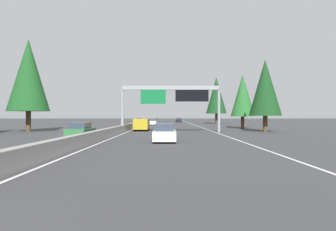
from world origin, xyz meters
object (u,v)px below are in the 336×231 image
Objects in this scene: sedan_near_center at (165,133)px; sedan_mid_center at (179,120)px; sedan_distant_b at (152,122)px; sign_gantry_overhead at (172,95)px; conifer_left_near at (28,75)px; conifer_right_mid at (243,96)px; conifer_right_far at (216,95)px; oncoming_near at (81,131)px; conifer_right_near at (265,88)px; minivan_distant_a at (142,124)px; oncoming_far at (139,121)px.

sedan_mid_center is at bearing -2.97° from sedan_near_center.
sedan_near_center and sedan_distant_b have the same top height.
sign_gantry_overhead is 14.31m from sedan_near_center.
conifer_left_near is at bearing 49.52° from sedan_near_center.
conifer_right_mid reaches higher than sedan_distant_b.
sign_gantry_overhead is 42.72m from conifer_right_far.
oncoming_near is 17.01m from conifer_left_near.
sedan_distant_b is at bearing 29.39° from conifer_right_near.
sedan_near_center is 20.64m from conifer_right_near.
minivan_distant_a is 1.14× the size of sedan_mid_center.
conifer_right_near reaches higher than oncoming_near.
conifer_left_near is at bearing 83.98° from sign_gantry_overhead.
conifer_right_mid is (10.49, 0.36, -0.33)m from conifer_right_near.
oncoming_far is at bearing 5.94° from minivan_distant_a.
conifer_left_near reaches higher than oncoming_far.
oncoming_far is (59.77, 0.14, 0.00)m from oncoming_near.
conifer_right_near is at bearing 117.30° from oncoming_near.
conifer_right_mid is (21.42, -20.82, 4.79)m from oncoming_near.
conifer_right_near is 10.50m from conifer_right_mid.
conifer_left_near is (-57.28, 22.23, 6.87)m from sedan_mid_center.
oncoming_near is 0.35× the size of conifer_left_near.
conifer_left_near is (-38.81, 31.49, 0.10)m from conifer_right_far.
conifer_right_far is (39.46, 0.08, 1.64)m from conifer_right_near.
oncoming_near is at bearing 117.30° from conifer_right_near.
conifer_left_near is at bearing -138.11° from oncoming_near.
sedan_distant_b is 0.36× the size of conifer_right_far.
sedan_near_center is 64.45m from oncoming_far.
minivan_distant_a is 1.14× the size of oncoming_near.
conifer_right_near is 1.06× the size of conifer_right_mid.
conifer_left_near reaches higher than conifer_right_near.
oncoming_far is 0.49× the size of conifer_right_mid.
oncoming_near is 1.00× the size of oncoming_far.
conifer_right_far is (36.72, -16.45, 6.49)m from minivan_distant_a.
sign_gantry_overhead is 1.04× the size of conifer_right_far.
oncoming_far is at bearing 28.66° from conifer_right_mid.
conifer_right_far is at bearing -13.45° from sedan_near_center.
conifer_right_far is at bearing 157.28° from oncoming_near.
conifer_right_near is 31.63m from conifer_left_near.
conifer_right_near is (15.09, -13.13, 5.12)m from sedan_near_center.
sedan_mid_center is at bearing -13.77° from sedan_distant_b.
sedan_distant_b is 20.33m from oncoming_far.
conifer_right_far reaches higher than sedan_distant_b.
minivan_distant_a is at bearing 172.58° from sedan_mid_center.
oncoming_near is at bearing 137.17° from sign_gantry_overhead.
sedan_distant_b is 0.46× the size of conifer_right_near.
minivan_distant_a is (4.12, 4.21, -3.76)m from sign_gantry_overhead.
conifer_right_near reaches higher than sign_gantry_overhead.
oncoming_near is (-9.55, 8.86, -4.03)m from sign_gantry_overhead.
conifer_right_near reaches higher than minivan_distant_a.
conifer_left_near reaches higher than sedan_distant_b.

